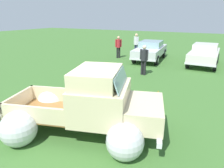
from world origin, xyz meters
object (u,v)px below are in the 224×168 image
object	(u,v)px
spectator_1	(136,43)
show_car_1	(204,54)
show_car_0	(150,50)
spectator_2	(118,46)
lane_cone_0	(158,98)
vintage_pickup_truck	(92,108)
spectator_0	(144,58)

from	to	relation	value
spectator_1	show_car_1	bearing A→B (deg)	99.90
show_car_0	spectator_1	xyz separation A→B (m)	(-1.71, 1.32, 0.27)
spectator_2	lane_cone_0	bearing A→B (deg)	171.68
show_car_0	lane_cone_0	xyz separation A→B (m)	(2.86, -7.95, -0.47)
show_car_1	spectator_2	bearing A→B (deg)	-83.61
vintage_pickup_truck	spectator_0	size ratio (longest dim) A/B	2.93
show_car_0	lane_cone_0	bearing A→B (deg)	15.07
spectator_0	show_car_0	bearing A→B (deg)	-154.22
show_car_0	spectator_2	size ratio (longest dim) A/B	2.73
spectator_1	spectator_2	xyz separation A→B (m)	(-0.80, -1.78, -0.07)
show_car_0	show_car_1	distance (m)	3.77
vintage_pickup_truck	show_car_0	size ratio (longest dim) A/B	1.05
show_car_1	spectator_0	distance (m)	5.15
spectator_0	spectator_2	bearing A→B (deg)	-124.01
spectator_0	vintage_pickup_truck	bearing A→B (deg)	19.73
spectator_0	lane_cone_0	bearing A→B (deg)	39.99
spectator_2	lane_cone_0	world-z (taller)	spectator_2
spectator_1	show_car_0	bearing A→B (deg)	74.49
vintage_pickup_truck	lane_cone_0	xyz separation A→B (m)	(1.17, 2.61, -0.45)
spectator_2	vintage_pickup_truck	bearing A→B (deg)	158.61
lane_cone_0	spectator_1	bearing A→B (deg)	116.21
spectator_1	spectator_2	distance (m)	1.95
show_car_0	spectator_2	xyz separation A→B (m)	(-2.51, -0.46, 0.20)
spectator_0	lane_cone_0	xyz separation A→B (m)	(1.92, -3.78, -0.66)
spectator_2	show_car_0	bearing A→B (deg)	-123.53
show_car_0	spectator_0	bearing A→B (deg)	7.99
show_car_1	spectator_2	size ratio (longest dim) A/B	2.46
spectator_2	spectator_0	bearing A→B (deg)	178.97
show_car_0	show_car_1	bearing A→B (deg)	87.21
vintage_pickup_truck	show_car_0	bearing A→B (deg)	82.17
show_car_0	spectator_0	distance (m)	4.28
vintage_pickup_truck	spectator_2	xyz separation A→B (m)	(-4.19, 10.10, 0.23)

